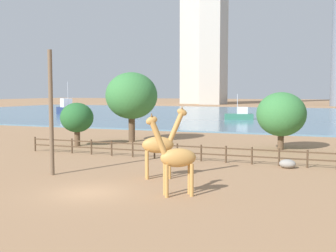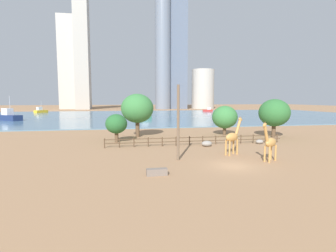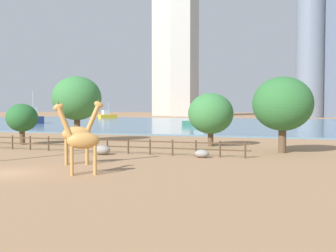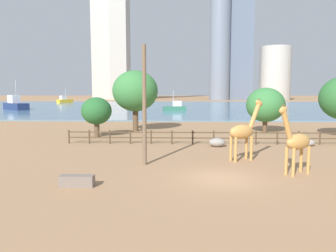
{
  "view_description": "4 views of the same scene",
  "coord_description": "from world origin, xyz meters",
  "px_view_note": "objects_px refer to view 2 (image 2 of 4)",
  "views": [
    {
      "loc": [
        11.91,
        -19.21,
        5.44
      ],
      "look_at": [
        -3.69,
        21.6,
        1.82
      ],
      "focal_mm": 45.0,
      "sensor_mm": 36.0,
      "label": 1
    },
    {
      "loc": [
        -10.91,
        -23.71,
        6.58
      ],
      "look_at": [
        -2.71,
        20.67,
        1.91
      ],
      "focal_mm": 28.0,
      "sensor_mm": 36.0,
      "label": 2
    },
    {
      "loc": [
        17.2,
        -20.52,
        3.97
      ],
      "look_at": [
        3.72,
        19.65,
        2.04
      ],
      "focal_mm": 45.0,
      "sensor_mm": 36.0,
      "label": 3
    },
    {
      "loc": [
        -2.41,
        -18.54,
        5.09
      ],
      "look_at": [
        -3.52,
        11.73,
        1.75
      ],
      "focal_mm": 35.0,
      "sensor_mm": 36.0,
      "label": 4
    }
  ],
  "objects_px": {
    "boulder_by_pole": "(207,144)",
    "boat_barge": "(208,110)",
    "boat_sailboat": "(41,111)",
    "tree_center_broad": "(116,124)",
    "giraffe_companion": "(233,137)",
    "boulder_near_fence": "(260,142)",
    "boat_ferry": "(143,117)",
    "utility_pole": "(178,123)",
    "boat_tug": "(9,116)",
    "tree_left_small": "(225,117)",
    "tree_right_tall": "(274,113)",
    "tree_left_large": "(137,109)",
    "feeding_trough": "(157,172)",
    "giraffe_tall": "(270,143)"
  },
  "relations": [
    {
      "from": "boulder_by_pole",
      "to": "boat_barge",
      "type": "height_order",
      "value": "boat_barge"
    },
    {
      "from": "boulder_by_pole",
      "to": "boat_sailboat",
      "type": "bearing_deg",
      "value": 116.54
    },
    {
      "from": "tree_center_broad",
      "to": "boat_barge",
      "type": "height_order",
      "value": "tree_center_broad"
    },
    {
      "from": "giraffe_companion",
      "to": "boulder_by_pole",
      "type": "bearing_deg",
      "value": 74.85
    },
    {
      "from": "boulder_near_fence",
      "to": "boat_ferry",
      "type": "xyz_separation_m",
      "value": [
        -12.9,
        47.41,
        0.68
      ]
    },
    {
      "from": "utility_pole",
      "to": "boat_barge",
      "type": "height_order",
      "value": "utility_pole"
    },
    {
      "from": "utility_pole",
      "to": "boulder_near_fence",
      "type": "bearing_deg",
      "value": 29.36
    },
    {
      "from": "boat_ferry",
      "to": "boat_tug",
      "type": "height_order",
      "value": "boat_tug"
    },
    {
      "from": "boat_tug",
      "to": "boat_barge",
      "type": "distance_m",
      "value": 88.32
    },
    {
      "from": "utility_pole",
      "to": "tree_left_small",
      "type": "height_order",
      "value": "utility_pole"
    },
    {
      "from": "tree_right_tall",
      "to": "boat_tug",
      "type": "height_order",
      "value": "boat_tug"
    },
    {
      "from": "boat_tug",
      "to": "giraffe_companion",
      "type": "bearing_deg",
      "value": -12.02
    },
    {
      "from": "giraffe_companion",
      "to": "boat_barge",
      "type": "height_order",
      "value": "giraffe_companion"
    },
    {
      "from": "boulder_near_fence",
      "to": "tree_left_large",
      "type": "height_order",
      "value": "tree_left_large"
    },
    {
      "from": "giraffe_companion",
      "to": "tree_right_tall",
      "type": "bearing_deg",
      "value": 15.47
    },
    {
      "from": "boat_sailboat",
      "to": "boat_ferry",
      "type": "bearing_deg",
      "value": -102.25
    },
    {
      "from": "tree_left_large",
      "to": "boat_tug",
      "type": "bearing_deg",
      "value": 131.67
    },
    {
      "from": "giraffe_companion",
      "to": "boat_sailboat",
      "type": "xyz_separation_m",
      "value": [
        -49.34,
        102.04,
        -1.0
      ]
    },
    {
      "from": "feeding_trough",
      "to": "boat_sailboat",
      "type": "height_order",
      "value": "boat_sailboat"
    },
    {
      "from": "boat_sailboat",
      "to": "boat_barge",
      "type": "height_order",
      "value": "boat_sailboat"
    },
    {
      "from": "boat_barge",
      "to": "boat_sailboat",
      "type": "bearing_deg",
      "value": 8.78
    },
    {
      "from": "giraffe_companion",
      "to": "feeding_trough",
      "type": "bearing_deg",
      "value": -172.99
    },
    {
      "from": "boulder_near_fence",
      "to": "tree_center_broad",
      "type": "bearing_deg",
      "value": 165.95
    },
    {
      "from": "giraffe_companion",
      "to": "tree_right_tall",
      "type": "relative_size",
      "value": 0.69
    },
    {
      "from": "feeding_trough",
      "to": "boat_tug",
      "type": "xyz_separation_m",
      "value": [
        -35.5,
        63.32,
        1.13
      ]
    },
    {
      "from": "feeding_trough",
      "to": "boat_barge",
      "type": "height_order",
      "value": "boat_barge"
    },
    {
      "from": "utility_pole",
      "to": "boat_barge",
      "type": "xyz_separation_m",
      "value": [
        38.45,
        101.35,
        -3.1
      ]
    },
    {
      "from": "boulder_near_fence",
      "to": "boat_sailboat",
      "type": "xyz_separation_m",
      "value": [
        -56.47,
        95.7,
        0.8
      ]
    },
    {
      "from": "utility_pole",
      "to": "tree_left_large",
      "type": "xyz_separation_m",
      "value": [
        -3.11,
        18.28,
        0.89
      ]
    },
    {
      "from": "giraffe_tall",
      "to": "tree_left_small",
      "type": "height_order",
      "value": "tree_left_small"
    },
    {
      "from": "boat_tug",
      "to": "boat_ferry",
      "type": "bearing_deg",
      "value": 35.16
    },
    {
      "from": "utility_pole",
      "to": "feeding_trough",
      "type": "distance_m",
      "value": 7.11
    },
    {
      "from": "giraffe_companion",
      "to": "boulder_near_fence",
      "type": "distance_m",
      "value": 9.71
    },
    {
      "from": "boulder_by_pole",
      "to": "tree_right_tall",
      "type": "bearing_deg",
      "value": 23.71
    },
    {
      "from": "utility_pole",
      "to": "boulder_near_fence",
      "type": "distance_m",
      "value": 16.6
    },
    {
      "from": "boulder_near_fence",
      "to": "boat_barge",
      "type": "bearing_deg",
      "value": 75.39
    },
    {
      "from": "boulder_by_pole",
      "to": "boat_barge",
      "type": "xyz_separation_m",
      "value": [
        32.71,
        94.06,
        0.54
      ]
    },
    {
      "from": "boulder_by_pole",
      "to": "tree_center_broad",
      "type": "distance_m",
      "value": 13.9
    },
    {
      "from": "boulder_near_fence",
      "to": "boat_barge",
      "type": "xyz_separation_m",
      "value": [
        24.35,
        93.42,
        0.62
      ]
    },
    {
      "from": "giraffe_tall",
      "to": "tree_center_broad",
      "type": "distance_m",
      "value": 22.26
    },
    {
      "from": "feeding_trough",
      "to": "utility_pole",
      "type": "bearing_deg",
      "value": 59.73
    },
    {
      "from": "tree_left_small",
      "to": "boat_sailboat",
      "type": "distance_m",
      "value": 102.15
    },
    {
      "from": "giraffe_companion",
      "to": "tree_left_large",
      "type": "bearing_deg",
      "value": 93.89
    },
    {
      "from": "boulder_near_fence",
      "to": "boat_sailboat",
      "type": "bearing_deg",
      "value": 120.55
    },
    {
      "from": "tree_center_broad",
      "to": "boat_barge",
      "type": "distance_m",
      "value": 99.1
    },
    {
      "from": "boat_sailboat",
      "to": "boat_barge",
      "type": "relative_size",
      "value": 1.2
    },
    {
      "from": "boat_ferry",
      "to": "boat_sailboat",
      "type": "bearing_deg",
      "value": -64.11
    },
    {
      "from": "giraffe_companion",
      "to": "boat_sailboat",
      "type": "distance_m",
      "value": 113.34
    },
    {
      "from": "tree_left_large",
      "to": "boat_ferry",
      "type": "height_order",
      "value": "tree_left_large"
    },
    {
      "from": "giraffe_tall",
      "to": "boat_tug",
      "type": "xyz_separation_m",
      "value": [
        -47.92,
        60.42,
        -0.59
      ]
    }
  ]
}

